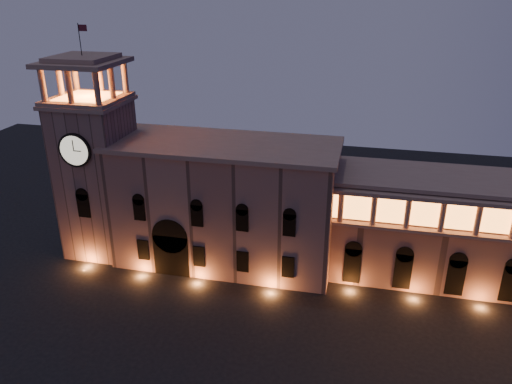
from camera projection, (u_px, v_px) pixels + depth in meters
The scene contains 4 objects.
ground at pixel (187, 365), 52.58m from camera, with size 160.00×160.00×0.00m, color black.
government_building at pixel (225, 204), 69.24m from camera, with size 30.80×12.80×17.60m.
clock_tower at pixel (97, 170), 70.70m from camera, with size 9.80×9.80×32.40m.
colonnade_wing at pixel (482, 232), 64.61m from camera, with size 40.60×11.50×14.50m.
Camera 1 is at (16.24, -38.57, 37.40)m, focal length 35.00 mm.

